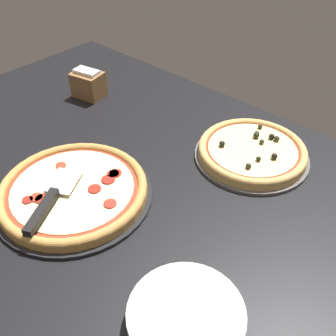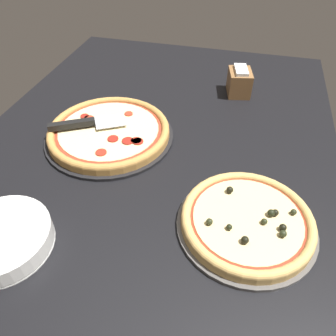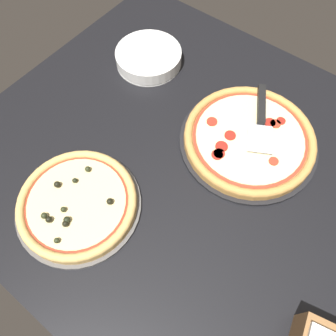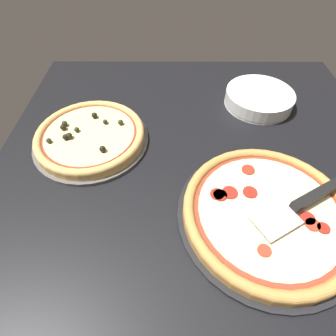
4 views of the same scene
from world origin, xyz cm
name	(u,v)px [view 1 (image 1 of 4)]	position (x,y,z in cm)	size (l,w,h in cm)	color
ground_plane	(111,172)	(0.00, 0.00, -1.80)	(154.46, 113.91, 3.60)	black
pizza_pan_front	(74,196)	(2.19, -14.66, 0.50)	(41.25, 41.25, 1.00)	black
pizza_front	(73,190)	(2.20, -14.65, 2.62)	(38.78, 38.78, 3.24)	#C68E47
pizza_pan_back	(251,156)	(27.85, 30.97, 0.50)	(33.72, 33.72, 1.00)	#565451
pizza_back	(252,150)	(27.85, 30.99, 2.65)	(31.69, 31.69, 4.27)	#DBAD60
serving_spatula	(47,205)	(3.98, -23.52, 5.06)	(15.73, 23.36, 2.00)	silver
plate_stack	(186,318)	(47.01, -22.62, 2.45)	(22.60, 22.60, 4.90)	white
napkin_holder	(88,84)	(-36.91, 22.89, 4.83)	(12.02, 10.19, 10.27)	olive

